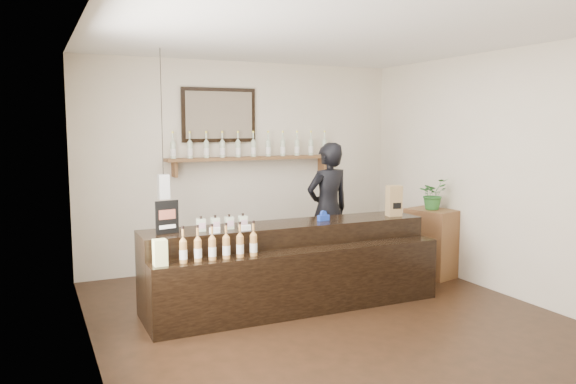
# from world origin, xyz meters

# --- Properties ---
(ground) EXTENTS (5.00, 5.00, 0.00)m
(ground) POSITION_xyz_m (0.00, 0.00, 0.00)
(ground) COLOR black
(ground) RESTS_ON ground
(room_shell) EXTENTS (5.00, 5.00, 5.00)m
(room_shell) POSITION_xyz_m (0.00, 0.00, 1.70)
(room_shell) COLOR beige
(room_shell) RESTS_ON ground
(back_wall_decor) EXTENTS (2.66, 0.96, 1.69)m
(back_wall_decor) POSITION_xyz_m (-0.15, 2.37, 1.76)
(back_wall_decor) COLOR brown
(back_wall_decor) RESTS_ON ground
(counter) EXTENTS (3.18, 0.85, 1.04)m
(counter) POSITION_xyz_m (-0.17, 0.58, 0.42)
(counter) COLOR black
(counter) RESTS_ON ground
(promo_sign) EXTENTS (0.23, 0.06, 0.33)m
(promo_sign) POSITION_xyz_m (-1.48, 0.66, 1.05)
(promo_sign) COLOR black
(promo_sign) RESTS_ON counter
(paper_bag) EXTENTS (0.18, 0.15, 0.36)m
(paper_bag) POSITION_xyz_m (1.18, 0.62, 1.07)
(paper_bag) COLOR olive
(paper_bag) RESTS_ON counter
(tape_dispenser) EXTENTS (0.14, 0.07, 0.11)m
(tape_dispenser) POSITION_xyz_m (0.28, 0.68, 0.93)
(tape_dispenser) COLOR #1735A4
(tape_dispenser) RESTS_ON counter
(side_cabinet) EXTENTS (0.58, 0.69, 0.87)m
(side_cabinet) POSITION_xyz_m (2.00, 0.93, 0.44)
(side_cabinet) COLOR brown
(side_cabinet) RESTS_ON ground
(potted_plant) EXTENTS (0.41, 0.37, 0.40)m
(potted_plant) POSITION_xyz_m (2.00, 0.93, 1.07)
(potted_plant) COLOR #2E702D
(potted_plant) RESTS_ON side_cabinet
(shopkeeper) EXTENTS (0.76, 0.55, 1.95)m
(shopkeeper) POSITION_xyz_m (0.81, 1.55, 0.98)
(shopkeeper) COLOR black
(shopkeeper) RESTS_ON ground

